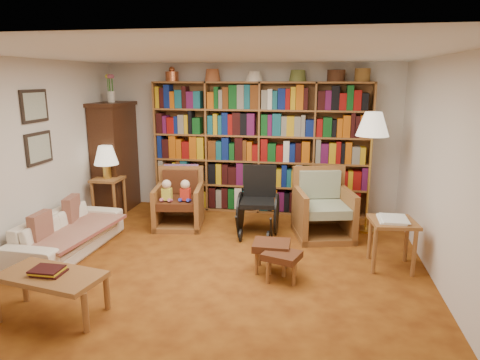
% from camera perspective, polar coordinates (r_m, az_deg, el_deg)
% --- Properties ---
extents(floor, '(5.00, 5.00, 0.00)m').
position_cam_1_polar(floor, '(5.36, -2.93, -11.41)').
color(floor, '#945216').
rests_on(floor, ground).
extents(ceiling, '(5.00, 5.00, 0.00)m').
position_cam_1_polar(ceiling, '(4.87, -3.29, 16.35)').
color(ceiling, silver).
rests_on(ceiling, wall_back).
extents(wall_back, '(5.00, 0.00, 5.00)m').
position_cam_1_polar(wall_back, '(7.39, 1.28, 5.63)').
color(wall_back, silver).
rests_on(wall_back, floor).
extents(wall_front, '(5.00, 0.00, 5.00)m').
position_cam_1_polar(wall_front, '(2.69, -15.31, -8.84)').
color(wall_front, silver).
rests_on(wall_front, floor).
extents(wall_left, '(0.00, 5.00, 5.00)m').
position_cam_1_polar(wall_left, '(6.04, -26.91, 2.43)').
color(wall_left, silver).
rests_on(wall_left, floor).
extents(wall_right, '(0.00, 5.00, 5.00)m').
position_cam_1_polar(wall_right, '(5.04, 25.80, 0.63)').
color(wall_right, silver).
rests_on(wall_right, floor).
extents(bookshelf, '(3.60, 0.30, 2.42)m').
position_cam_1_polar(bookshelf, '(7.21, 2.65, 4.78)').
color(bookshelf, brown).
rests_on(bookshelf, floor).
extents(curio_cabinet, '(0.50, 0.95, 2.40)m').
position_cam_1_polar(curio_cabinet, '(7.64, -16.31, 3.10)').
color(curio_cabinet, '#3D1F10').
rests_on(curio_cabinet, floor).
extents(framed_pictures, '(0.03, 0.52, 0.97)m').
position_cam_1_polar(framed_pictures, '(6.22, -25.48, 6.36)').
color(framed_pictures, black).
rests_on(framed_pictures, wall_left).
extents(sofa, '(1.79, 0.75, 0.52)m').
position_cam_1_polar(sofa, '(6.11, -21.99, -6.62)').
color(sofa, '#F3E5CE').
rests_on(sofa, floor).
extents(sofa_throw, '(0.93, 1.54, 0.04)m').
position_cam_1_polar(sofa_throw, '(6.07, -21.62, -6.31)').
color(sofa_throw, '#C0B28C').
rests_on(sofa_throw, sofa).
extents(cushion_left, '(0.18, 0.39, 0.37)m').
position_cam_1_polar(cushion_left, '(6.40, -21.50, -3.89)').
color(cushion_left, maroon).
rests_on(cushion_left, sofa).
extents(cushion_right, '(0.12, 0.36, 0.36)m').
position_cam_1_polar(cushion_right, '(5.84, -25.03, -5.82)').
color(cushion_right, maroon).
rests_on(cushion_right, sofa).
extents(side_table_lamp, '(0.44, 0.44, 0.69)m').
position_cam_1_polar(side_table_lamp, '(7.23, -17.15, -1.10)').
color(side_table_lamp, brown).
rests_on(side_table_lamp, floor).
extents(table_lamp, '(0.39, 0.39, 0.52)m').
position_cam_1_polar(table_lamp, '(7.12, -17.44, 3.04)').
color(table_lamp, gold).
rests_on(table_lamp, side_table_lamp).
extents(armchair_leather, '(0.82, 0.86, 0.91)m').
position_cam_1_polar(armchair_leather, '(6.76, -7.95, -2.86)').
color(armchair_leather, brown).
rests_on(armchair_leather, floor).
extents(armchair_sage, '(0.97, 0.99, 0.97)m').
position_cam_1_polar(armchair_sage, '(6.38, 11.07, -3.95)').
color(armchair_sage, brown).
rests_on(armchair_sage, floor).
extents(wheelchair, '(0.57, 0.80, 1.00)m').
position_cam_1_polar(wheelchair, '(6.32, 2.46, -3.09)').
color(wheelchair, black).
rests_on(wheelchair, floor).
extents(floor_lamp, '(0.47, 0.47, 1.78)m').
position_cam_1_polar(floor_lamp, '(6.46, 17.25, 6.50)').
color(floor_lamp, gold).
rests_on(floor_lamp, floor).
extents(side_table_papers, '(0.57, 0.57, 0.63)m').
position_cam_1_polar(side_table_papers, '(5.46, 19.67, -6.07)').
color(side_table_papers, brown).
rests_on(side_table_papers, floor).
extents(footstool_a, '(0.43, 0.36, 0.36)m').
position_cam_1_polar(footstool_a, '(5.13, 4.22, -8.96)').
color(footstool_a, '#4D2714').
rests_on(footstool_a, floor).
extents(footstool_b, '(0.48, 0.44, 0.33)m').
position_cam_1_polar(footstool_b, '(4.94, 5.60, -10.25)').
color(footstool_b, '#4D2714').
rests_on(footstool_b, floor).
extents(coffee_table, '(1.07, 0.66, 0.49)m').
position_cam_1_polar(coffee_table, '(4.55, -23.88, -12.00)').
color(coffee_table, brown).
rests_on(coffee_table, floor).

